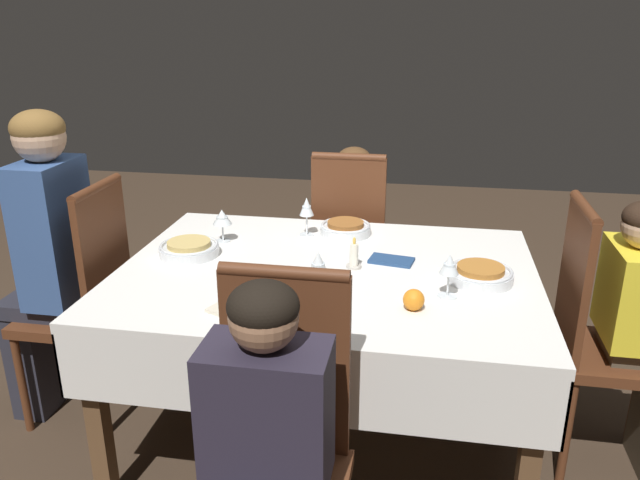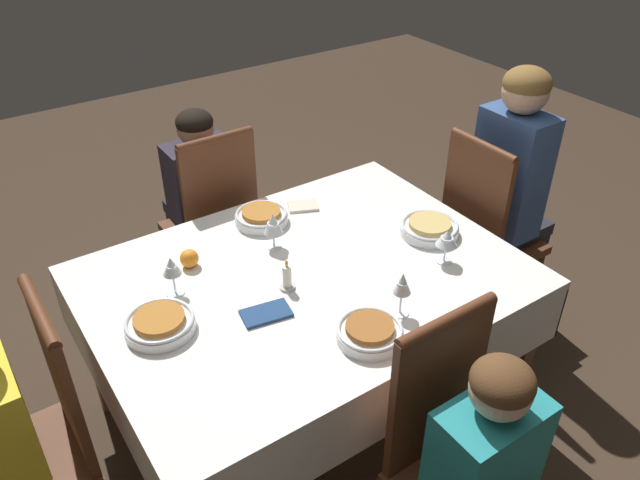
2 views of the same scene
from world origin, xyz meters
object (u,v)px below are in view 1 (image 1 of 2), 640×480
person_child_teal (354,231)px  napkin_red_folded (391,260)px  person_adult_denim (46,252)px  wine_glass_south (307,208)px  bowl_east (189,248)px  candle_centerpiece (354,257)px  orange_fruit (414,300)px  dining_table (327,289)px  wine_glass_west (449,266)px  chair_south (350,243)px  napkin_spare_side (229,310)px  chair_east (87,296)px  bowl_west (480,274)px  person_child_dark (261,479)px  wine_glass_north (318,265)px  wine_glass_east (222,218)px  chair_north (277,445)px  bowl_south (346,228)px  bowl_north (292,309)px  chair_west (596,330)px

person_child_teal → napkin_red_folded: bearing=106.0°
person_adult_denim → person_child_teal: bearing=130.9°
wine_glass_south → bowl_east: bearing=36.7°
candle_centerpiece → orange_fruit: (-0.23, 0.31, -0.01)m
dining_table → wine_glass_south: size_ratio=9.18×
wine_glass_south → wine_glass_west: 0.77m
orange_fruit → napkin_red_folded: size_ratio=0.39×
chair_south → napkin_spare_side: (0.23, 1.17, 0.18)m
candle_centerpiece → dining_table: bearing=18.0°
napkin_spare_side → wine_glass_south: bearing=-97.7°
chair_east → person_adult_denim: person_adult_denim is taller
chair_south → wine_glass_south: (0.13, 0.42, 0.30)m
person_child_teal → bowl_west: bearing=120.1°
chair_east → person_child_dark: (-0.96, 0.92, 0.03)m
wine_glass_north → person_child_teal: bearing=-89.2°
bowl_east → candle_centerpiece: size_ratio=1.92×
wine_glass_east → napkin_red_folded: wine_glass_east is taller
wine_glass_south → napkin_red_folded: size_ratio=0.94×
chair_north → bowl_south: 1.18m
bowl_south → person_adult_denim: bearing=19.8°
chair_north → orange_fruit: 0.63m
wine_glass_south → wine_glass_west: wine_glass_south is taller
chair_north → wine_glass_east: (0.46, -0.99, 0.28)m
chair_east → bowl_south: size_ratio=4.76×
person_child_teal → bowl_south: (-0.03, 0.55, 0.20)m
bowl_north → wine_glass_west: wine_glass_west is taller
chair_north → chair_south: (0.01, -1.54, 0.00)m
candle_centerpiece → wine_glass_south: bearing=-53.4°
dining_table → orange_fruit: 0.44m
bowl_west → wine_glass_north: bearing=20.2°
bowl_west → napkin_red_folded: size_ratio=1.29×
person_adult_denim → person_child_dark: (-1.11, 0.92, -0.14)m
bowl_north → candle_centerpiece: (-0.14, -0.42, 0.01)m
orange_fruit → napkin_spare_side: bearing=11.7°
chair_north → chair_west: bearing=39.8°
person_child_dark → orange_fruit: size_ratio=15.41×
orange_fruit → chair_south: bearing=-72.5°
person_child_teal → wine_glass_south: person_child_teal is taller
chair_west → person_child_teal: bearing=47.1°
chair_east → person_child_teal: 1.35m
wine_glass_north → wine_glass_west: same height
bowl_north → wine_glass_north: bearing=-105.1°
chair_south → wine_glass_north: (-0.02, 0.98, 0.28)m
chair_west → napkin_red_folded: 0.76m
wine_glass_south → wine_glass_west: bearing=138.0°
chair_east → napkin_spare_side: 0.83m
dining_table → bowl_south: 0.41m
bowl_south → orange_fruit: size_ratio=3.11×
chair_west → bowl_east: size_ratio=4.40×
chair_east → chair_north: size_ratio=1.00×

